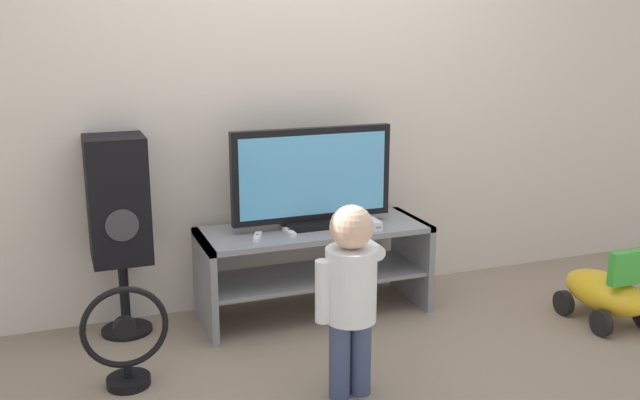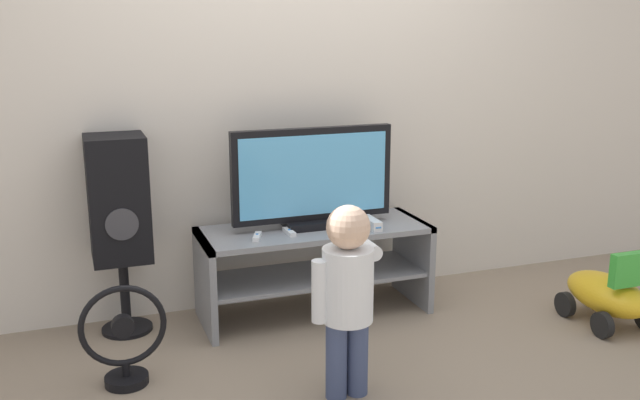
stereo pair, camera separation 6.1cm
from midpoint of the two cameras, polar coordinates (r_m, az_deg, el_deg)
The scene contains 11 objects.
ground_plane at distance 3.85m, azimuth 1.19°, elevation -10.31°, with size 16.00×16.00×0.00m, color gray.
wall_back at distance 4.04m, azimuth -1.57°, elevation 9.96°, with size 10.00×0.06×2.60m.
tv_stand at distance 3.93m, azimuth -0.02°, elevation -4.53°, with size 1.25×0.47×0.50m.
television at distance 3.84m, azimuth -0.13°, elevation 1.71°, with size 0.90×0.20×0.54m.
game_console at distance 3.88m, azimuth 4.58°, elevation -1.86°, with size 0.05×0.19×0.05m.
remote_primary at distance 3.70m, azimuth -4.58°, elevation -2.93°, with size 0.08×0.13×0.03m.
remote_secondary at distance 3.76m, azimuth -2.02°, elevation -2.57°, with size 0.04×0.13×0.03m.
child at distance 3.04m, azimuth 2.77°, elevation -6.85°, with size 0.33×0.48×0.86m.
speaker_tower at distance 3.74m, azimuth -15.37°, elevation -0.27°, with size 0.29×0.30×1.04m.
floor_fan at distance 3.34m, azimuth -14.90°, elevation -10.77°, with size 0.38×0.20×0.47m.
ride_on_toy at distance 4.17m, azimuth 22.42°, elevation -6.95°, with size 0.33×0.53×0.45m.
Camera 2 is at (-1.24, -3.28, 1.59)m, focal length 40.00 mm.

